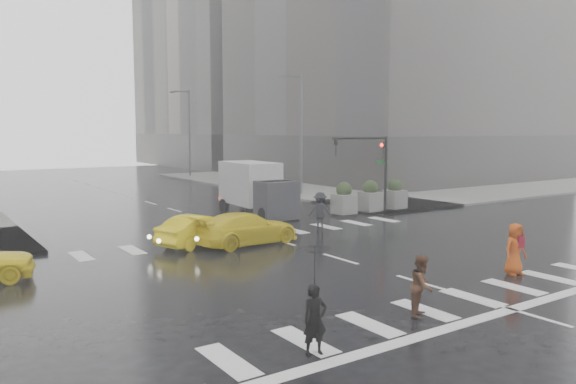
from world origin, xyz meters
TOP-DOWN VIEW (x-y plane):
  - ground at (0.00, 0.00)m, footprint 120.00×120.00m
  - sidewalk_ne at (19.50, 17.50)m, footprint 35.00×35.00m
  - building_ne_far at (29.00, 56.00)m, footprint 26.05×26.05m
  - road_markings at (0.00, 0.00)m, footprint 18.00×48.00m
  - traffic_signal_pole at (9.01, 8.01)m, footprint 4.45×0.42m
  - street_lamp_near at (10.87, 18.00)m, footprint 2.15×0.22m
  - street_lamp_far at (10.87, 38.00)m, footprint 2.15×0.22m
  - planter_west at (7.00, 8.20)m, footprint 1.10×1.10m
  - planter_mid at (9.00, 8.20)m, footprint 1.10×1.10m
  - planter_east at (11.00, 8.20)m, footprint 1.10×1.10m
  - pedestrian_black at (-6.28, -6.76)m, footprint 1.11×1.13m
  - pedestrian_brown at (-2.40, -6.25)m, footprint 0.98×0.92m
  - pedestrian_orange at (3.37, -5.09)m, footprint 0.93×0.68m
  - pedestrian_far_a at (-1.36, 5.06)m, footprint 0.91×0.57m
  - pedestrian_far_b at (3.09, 5.30)m, footprint 1.35×1.30m
  - taxi_mid at (-3.25, 5.39)m, footprint 4.18×2.63m
  - taxi_rear at (-1.59, 4.35)m, footprint 4.34×2.28m
  - box_truck at (3.00, 11.12)m, footprint 2.14×5.70m

SIDE VIEW (x-z plane):
  - ground at x=0.00m, z-range 0.00..0.00m
  - road_markings at x=0.00m, z-range 0.00..0.01m
  - sidewalk_ne at x=19.50m, z-range 0.00..0.15m
  - taxi_mid at x=-3.25m, z-range 0.00..1.30m
  - taxi_rear at x=-1.59m, z-range 0.00..1.38m
  - pedestrian_far_a at x=-1.36m, z-range 0.00..1.52m
  - pedestrian_brown at x=-2.40m, z-range 0.00..1.61m
  - pedestrian_orange at x=3.37m, z-range 0.01..1.76m
  - pedestrian_far_b at x=3.09m, z-range 0.00..1.87m
  - planter_west at x=7.00m, z-range 0.08..1.88m
  - planter_mid at x=9.00m, z-range 0.08..1.88m
  - planter_east at x=11.00m, z-range 0.08..1.88m
  - box_truck at x=3.00m, z-range 0.10..3.13m
  - pedestrian_black at x=-6.28m, z-range 0.43..2.86m
  - traffic_signal_pole at x=9.01m, z-range 0.97..5.47m
  - street_lamp_near at x=10.87m, z-range 0.45..9.45m
  - street_lamp_far at x=10.87m, z-range 0.45..9.45m
  - building_ne_far at x=29.00m, z-range -1.73..34.27m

